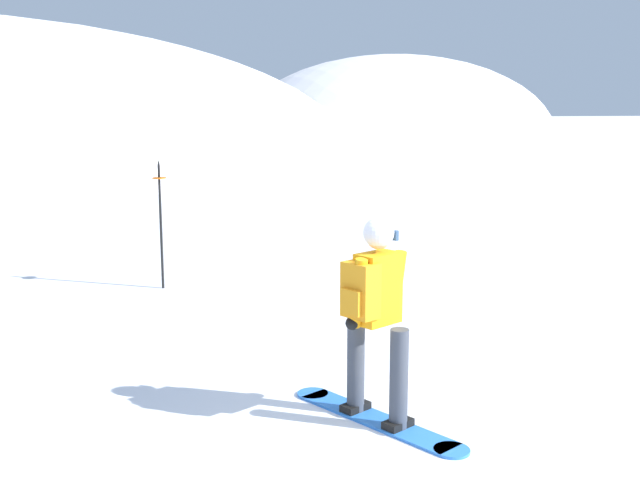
{
  "coord_description": "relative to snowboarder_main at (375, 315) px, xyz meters",
  "views": [
    {
      "loc": [
        -2.39,
        -5.19,
        2.59
      ],
      "look_at": [
        -0.19,
        3.48,
        1.0
      ],
      "focal_mm": 42.8,
      "sensor_mm": 36.0,
      "label": 1
    }
  ],
  "objects": [
    {
      "name": "ridge_peak_far",
      "position": [
        17.41,
        48.12,
        -0.92
      ],
      "size": [
        23.79,
        21.41,
        12.4
      ],
      "color": "white",
      "rests_on": "ground"
    },
    {
      "name": "snowboarder_main",
      "position": [
        0.0,
        0.0,
        0.0
      ],
      "size": [
        1.03,
        1.65,
        1.71
      ],
      "color": "blue",
      "rests_on": "ground"
    },
    {
      "name": "ground_plane",
      "position": [
        0.49,
        -0.47,
        -0.92
      ],
      "size": [
        300.0,
        300.0,
        0.0
      ],
      "primitive_type": "plane",
      "color": "white"
    },
    {
      "name": "piste_marker_near",
      "position": [
        -1.46,
        5.2,
        0.13
      ],
      "size": [
        0.2,
        0.2,
        1.84
      ],
      "color": "black",
      "rests_on": "ground"
    }
  ]
}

